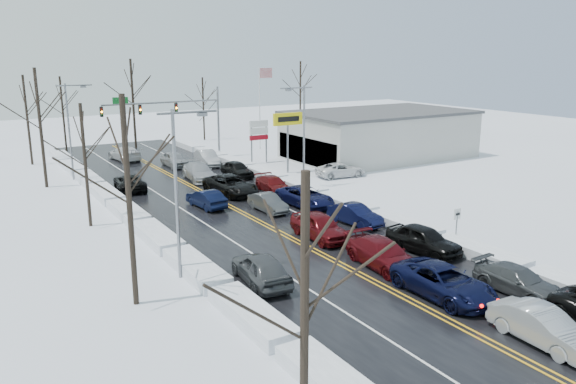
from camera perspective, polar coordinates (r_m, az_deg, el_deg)
ground at (r=37.89m, az=-0.95°, el=-4.07°), size 160.00×160.00×0.00m
road_surface at (r=39.55m, az=-2.43°, el=-3.29°), size 14.00×84.00×0.01m
snow_bank_left at (r=36.66m, az=-12.90°, el=-5.07°), size 1.66×72.00×0.67m
snow_bank_right at (r=43.58m, az=6.34°, el=-1.73°), size 1.66×72.00×0.67m
traffic_signal_mast at (r=63.22m, az=-11.33°, el=8.04°), size 13.28×0.39×8.00m
tires_plus_sign at (r=55.55m, az=-0.02°, el=7.02°), size 3.20×0.34×6.00m
used_vehicles_sign at (r=60.93m, az=-2.98°, el=6.03°), size 2.20×0.22×4.65m
speed_limit_sign at (r=36.52m, az=16.79°, el=-2.71°), size 0.55×0.09×2.35m
flagpole at (r=69.85m, az=-2.78°, el=9.21°), size 1.87×1.20×10.00m
dealership_building at (r=65.36m, az=9.23°, el=5.83°), size 20.40×12.40×5.30m
streetlight_ne at (r=49.31m, az=1.44°, el=6.49°), size 3.20×0.25×9.00m
streetlight_sw at (r=29.54m, az=-10.97°, el=1.14°), size 3.20×0.25×9.00m
streetlight_nw at (r=56.31m, az=-21.20°, el=6.50°), size 3.20×0.25×9.00m
tree_left_a at (r=14.31m, az=1.72°, el=-8.50°), size 3.60×3.60×9.00m
tree_left_b at (r=26.38m, az=-16.11°, el=3.03°), size 4.00×4.00×10.00m
tree_left_c at (r=40.24m, az=-20.07°, el=4.84°), size 3.40×3.40×8.50m
tree_left_d at (r=53.70m, az=-24.05°, el=8.09°), size 4.20×4.20×10.50m
tree_left_e at (r=65.68m, az=-25.11°, el=8.24°), size 3.80×3.80×9.50m
tree_far_b at (r=73.29m, az=-22.01°, el=8.73°), size 3.60×3.60×9.00m
tree_far_c at (r=73.03m, az=-15.56°, el=10.31°), size 4.40×4.40×11.00m
tree_far_d at (r=77.90m, az=-8.63°, el=9.57°), size 3.40×3.40×8.50m
tree_far_e at (r=85.73m, az=1.27°, el=11.05°), size 4.20×4.20×10.50m
queued_car_1 at (r=26.37m, az=24.30°, el=-13.82°), size 1.76×4.65×1.51m
queued_car_2 at (r=29.32m, az=15.41°, el=-10.17°), size 2.60×5.62×1.56m
queued_car_3 at (r=32.35m, az=9.56°, el=-7.51°), size 2.57×5.50×1.55m
queued_car_4 at (r=36.63m, az=3.22°, el=-4.74°), size 2.15×5.04×1.70m
queued_car_5 at (r=42.76m, az=-2.04°, el=-1.96°), size 1.53×4.07×1.33m
queued_car_6 at (r=48.05m, az=-5.79°, el=-0.23°), size 3.27×6.10×1.63m
queued_car_7 at (r=53.80m, az=-8.99°, el=1.21°), size 2.79×5.69×1.59m
queued_car_8 at (r=60.59m, az=-11.44°, el=2.54°), size 1.92×4.63×1.57m
queued_car_11 at (r=30.90m, az=22.19°, el=-9.46°), size 2.10×4.70×1.34m
queued_car_12 at (r=35.11m, az=13.53°, el=-5.97°), size 2.57×5.06×1.65m
queued_car_13 at (r=39.78m, az=6.81°, el=-3.28°), size 2.06×4.49×1.43m
queued_car_14 at (r=44.25m, az=1.73°, el=-1.41°), size 2.91×5.61×1.51m
queued_car_15 at (r=48.51m, az=-1.49°, el=-0.02°), size 2.25×4.78×1.35m
queued_car_16 at (r=54.72m, az=-5.18°, el=1.55°), size 1.88×4.54×1.54m
queued_car_17 at (r=60.64m, az=-8.19°, el=2.69°), size 2.21×5.00×1.60m
oncoming_car_0 at (r=44.26m, az=-8.28°, el=-1.55°), size 1.87×4.39×1.41m
oncoming_car_1 at (r=51.18m, az=-15.73°, el=0.19°), size 3.00×5.33×1.41m
oncoming_car_2 at (r=65.57m, az=-16.22°, el=3.12°), size 2.90×5.62×1.56m
oncoming_car_3 at (r=29.82m, az=-2.76°, el=-9.23°), size 2.49×5.04×1.65m
parked_car_0 at (r=54.78m, az=5.36°, el=1.55°), size 5.15×2.82×1.37m
parked_car_1 at (r=60.49m, az=4.91°, el=2.75°), size 2.16×5.21×1.51m
parked_car_2 at (r=64.15m, az=0.55°, el=3.45°), size 1.81×4.13×1.38m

